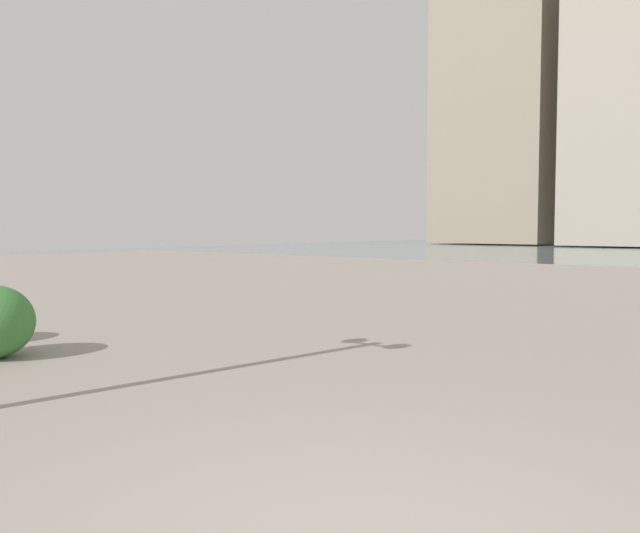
# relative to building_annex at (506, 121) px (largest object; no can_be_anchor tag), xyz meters

# --- Properties ---
(building_annex) EXTENTS (11.82, 12.46, 25.78)m
(building_annex) POSITION_rel_building_annex_xyz_m (0.00, 0.00, 0.00)
(building_annex) COLOR gray
(building_annex) RESTS_ON ground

